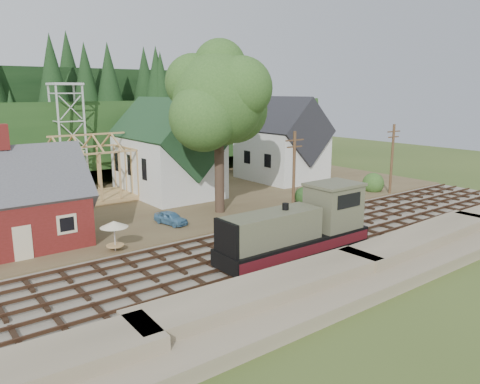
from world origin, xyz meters
TOP-DOWN VIEW (x-y plane):
  - ground at (0.00, 0.00)m, footprint 140.00×140.00m
  - embankment at (0.00, -8.50)m, footprint 64.00×5.00m
  - railroad_bed at (0.00, 0.00)m, footprint 64.00×11.00m
  - village_flat at (0.00, 18.00)m, footprint 64.00×26.00m
  - hillside at (0.00, 42.00)m, footprint 70.00×28.96m
  - ridge at (0.00, 58.00)m, footprint 80.00×20.00m
  - depot at (-16.00, 11.00)m, footprint 10.80×7.41m
  - church at (2.00, 19.68)m, footprint 8.40×15.17m
  - farmhouse at (18.00, 19.00)m, footprint 8.40×10.80m
  - timber_frame at (-6.00, 22.00)m, footprint 8.20×6.20m
  - lattice_tower at (-6.00, 28.00)m, footprint 3.20×3.20m
  - big_tree at (2.17, 10.08)m, footprint 10.90×8.40m
  - telegraph_pole_near at (7.00, 5.20)m, footprint 2.20×0.28m
  - telegraph_pole_far at (22.00, 5.20)m, footprint 2.20×0.28m
  - locomotive at (-0.18, -3.00)m, footprint 12.07×3.02m
  - car_blue at (-3.77, 9.11)m, footprint 2.03×3.52m
  - car_red at (24.42, 19.98)m, footprint 4.46×3.35m
  - patio_set at (-10.32, 5.50)m, footprint 1.99×1.99m

SIDE VIEW (x-z plane):
  - ground at x=0.00m, z-range 0.00..0.00m
  - embankment at x=0.00m, z-range -0.80..0.80m
  - hillside at x=0.00m, z-range -6.37..6.37m
  - ridge at x=0.00m, z-range -6.00..6.00m
  - railroad_bed at x=0.00m, z-range 0.00..0.16m
  - village_flat at x=0.00m, z-range 0.00..0.30m
  - car_red at x=24.42m, z-range 0.30..1.42m
  - car_blue at x=-3.77m, z-range 0.30..1.43m
  - locomotive at x=-0.18m, z-range -0.28..4.55m
  - patio_set at x=-10.32m, z-range 1.08..3.29m
  - depot at x=-16.00m, z-range -1.29..7.71m
  - timber_frame at x=-6.00m, z-range -0.23..6.76m
  - telegraph_pole_near at x=7.00m, z-range 0.25..8.25m
  - telegraph_pole_far at x=22.00m, z-range 0.25..8.25m
  - farmhouse at x=18.00m, z-range -0.43..10.17m
  - church at x=2.00m, z-range -1.32..11.68m
  - lattice_tower at x=-6.00m, z-range 3.97..16.10m
  - big_tree at x=2.17m, z-range 2.87..17.57m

